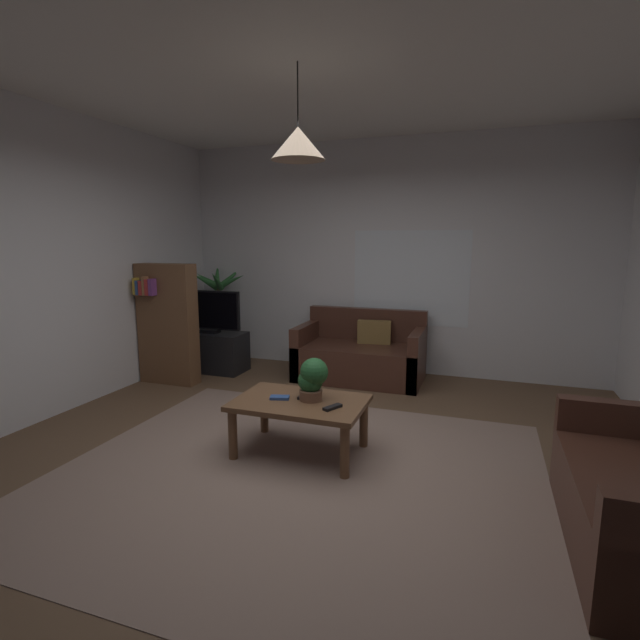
% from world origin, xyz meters
% --- Properties ---
extents(floor, '(5.26, 5.49, 0.02)m').
position_xyz_m(floor, '(0.00, 0.00, -0.01)').
color(floor, brown).
rests_on(floor, ground).
extents(rug, '(3.42, 3.02, 0.01)m').
position_xyz_m(rug, '(0.00, -0.20, 0.00)').
color(rug, gray).
rests_on(rug, ground).
extents(wall_back, '(5.38, 0.06, 2.89)m').
position_xyz_m(wall_back, '(0.00, 2.78, 1.45)').
color(wall_back, silver).
rests_on(wall_back, ground).
extents(wall_left, '(0.06, 5.49, 2.89)m').
position_xyz_m(wall_left, '(-2.66, 0.00, 1.45)').
color(wall_left, silver).
rests_on(wall_left, ground).
extents(ceiling, '(5.26, 5.49, 0.02)m').
position_xyz_m(ceiling, '(0.00, 0.00, 2.90)').
color(ceiling, white).
extents(window_pane, '(1.42, 0.01, 1.16)m').
position_xyz_m(window_pane, '(0.33, 2.74, 1.20)').
color(window_pane, white).
extents(couch_under_window, '(1.49, 0.82, 0.82)m').
position_xyz_m(couch_under_window, '(-0.17, 2.27, 0.28)').
color(couch_under_window, '#47281E').
rests_on(couch_under_window, ground).
extents(coffee_table, '(1.01, 0.67, 0.43)m').
position_xyz_m(coffee_table, '(-0.11, 0.14, 0.37)').
color(coffee_table, brown).
rests_on(coffee_table, ground).
extents(book_on_table_0, '(0.17, 0.12, 0.02)m').
position_xyz_m(book_on_table_0, '(-0.27, 0.12, 0.44)').
color(book_on_table_0, '#2D4C8C').
rests_on(book_on_table_0, coffee_table).
extents(remote_on_table_0, '(0.16, 0.05, 0.02)m').
position_xyz_m(remote_on_table_0, '(-0.06, 0.17, 0.44)').
color(remote_on_table_0, black).
rests_on(remote_on_table_0, coffee_table).
extents(remote_on_table_1, '(0.12, 0.16, 0.02)m').
position_xyz_m(remote_on_table_1, '(0.19, 0.05, 0.44)').
color(remote_on_table_1, black).
rests_on(remote_on_table_1, coffee_table).
extents(potted_plant_on_table, '(0.24, 0.22, 0.33)m').
position_xyz_m(potted_plant_on_table, '(-0.03, 0.19, 0.61)').
color(potted_plant_on_table, brown).
rests_on(potted_plant_on_table, coffee_table).
extents(tv_stand, '(0.90, 0.44, 0.50)m').
position_xyz_m(tv_stand, '(-2.08, 2.00, 0.25)').
color(tv_stand, black).
rests_on(tv_stand, ground).
extents(tv, '(0.87, 0.16, 0.54)m').
position_xyz_m(tv, '(-2.08, 1.97, 0.78)').
color(tv, black).
rests_on(tv, tv_stand).
extents(potted_palm_corner, '(0.76, 0.82, 1.39)m').
position_xyz_m(potted_palm_corner, '(-2.24, 2.50, 0.61)').
color(potted_palm_corner, beige).
rests_on(potted_palm_corner, ground).
extents(bookshelf_corner, '(0.70, 0.31, 1.40)m').
position_xyz_m(bookshelf_corner, '(-2.27, 1.38, 0.71)').
color(bookshelf_corner, brown).
rests_on(bookshelf_corner, ground).
extents(pendant_lamp, '(0.39, 0.39, 0.66)m').
position_xyz_m(pendant_lamp, '(-0.11, 0.14, 2.35)').
color(pendant_lamp, black).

